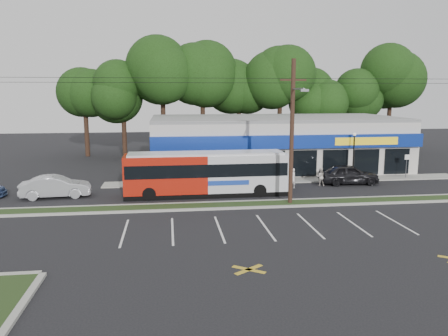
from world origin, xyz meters
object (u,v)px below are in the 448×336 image
Objects in this scene: sign_post at (407,162)px; car_dark at (349,174)px; utility_pole at (290,127)px; metrobus at (206,173)px; pedestrian_a at (293,178)px; car_silver at (56,187)px; pedestrian_b at (320,177)px; lamp_post at (354,150)px.

car_dark is at bearing -165.71° from sign_post.
utility_pole is 7.46m from metrobus.
sign_post is 11.70m from pedestrian_a.
pedestrian_a is (-5.25, -1.01, -0.02)m from car_dark.
metrobus is 7.43× the size of pedestrian_a.
car_dark is 23.79m from car_silver.
utility_pole is at bearing 45.78° from pedestrian_a.
car_dark is at bearing 40.88° from utility_pole.
utility_pole is at bearing -110.57° from car_silver.
utility_pole is 10.35m from car_dark.
metrobus is 10.13m from pedestrian_b.
car_dark is 5.34m from pedestrian_a.
utility_pole is at bearing -136.05° from lamp_post.
pedestrian_a is 2.71m from pedestrian_b.
car_dark is at bearing -91.88° from car_silver.
sign_post is at bearing 11.78° from metrobus.
lamp_post reaches higher than car_dark.
sign_post is (5.00, -0.23, -1.12)m from lamp_post.
utility_pole is 9.96× the size of car_dark.
utility_pole is 7.06m from pedestrian_a.
metrobus reaches higher than sign_post.
pedestrian_b is (9.84, 2.18, -0.99)m from metrobus.
utility_pole is 8.61m from pedestrian_b.
metrobus is 7.43m from pedestrian_a.
car_silver is 18.49m from pedestrian_a.
sign_post is 6.37m from car_dark.
lamp_post reaches higher than metrobus.
sign_post is 0.18× the size of metrobus.
lamp_post is 14.29m from metrobus.
metrobus is (-13.60, -4.30, -0.92)m from lamp_post.
pedestrian_b is (21.09, 1.52, -0.06)m from car_silver.
pedestrian_a is (7.21, 1.50, -0.92)m from metrobus.
pedestrian_a is at bearing -167.26° from sign_post.
sign_post is at bearing -72.66° from car_dark.
pedestrian_a reaches higher than pedestrian_b.
pedestrian_a is 1.09× the size of pedestrian_b.
lamp_post is 4.72m from pedestrian_b.
car_dark is (7.03, 6.08, -4.56)m from utility_pole.
car_silver is (-16.69, 4.23, -4.59)m from utility_pole.
lamp_post is 0.85× the size of car_dark.
car_silver is at bearing 176.07° from metrobus.
sign_post reaches higher than pedestrian_b.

